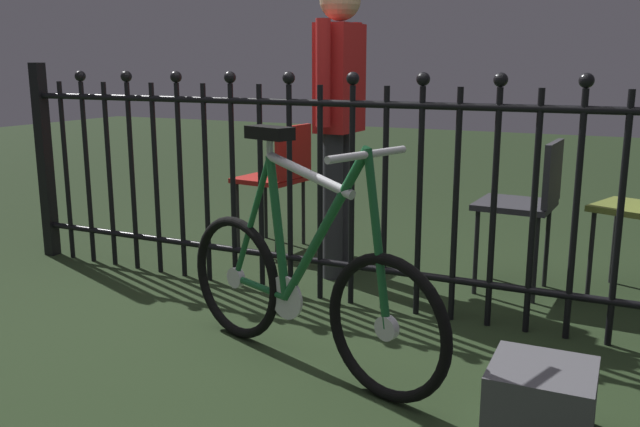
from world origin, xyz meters
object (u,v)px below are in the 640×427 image
object	(u,v)px
chair_red	(279,172)
display_crate	(541,402)
person_visitor	(340,104)
bicycle	(303,285)
chair_charcoal	(529,198)

from	to	relation	value
chair_red	display_crate	distance (m)	2.53
person_visitor	display_crate	bearing A→B (deg)	-45.16
chair_red	display_crate	world-z (taller)	chair_red
person_visitor	bicycle	bearing A→B (deg)	-72.21
bicycle	chair_red	xyz separation A→B (m)	(-0.95, 1.51, 0.17)
bicycle	chair_charcoal	bearing A→B (deg)	63.73
chair_red	person_visitor	size ratio (longest dim) A/B	0.50
chair_red	chair_charcoal	size ratio (longest dim) A/B	1.00
chair_red	chair_charcoal	bearing A→B (deg)	-7.89
chair_red	person_visitor	world-z (taller)	person_visitor
display_crate	chair_charcoal	bearing A→B (deg)	101.50
chair_red	bicycle	bearing A→B (deg)	-57.82
bicycle	display_crate	world-z (taller)	bicycle
chair_charcoal	person_visitor	xyz separation A→B (m)	(-1.01, -0.13, 0.46)
chair_charcoal	display_crate	size ratio (longest dim) A/B	2.49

